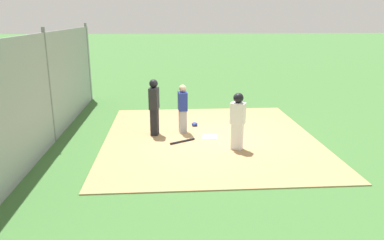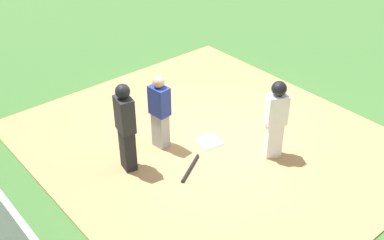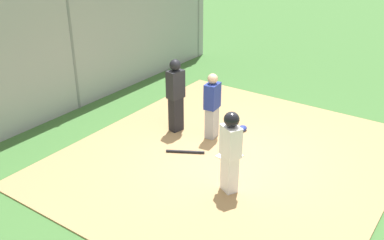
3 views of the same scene
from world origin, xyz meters
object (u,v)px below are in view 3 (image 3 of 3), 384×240
object	(u,v)px
runner	(230,147)
catcher	(212,105)
umpire	(176,94)
catcher_mask	(242,128)
home_plate	(229,156)
parked_car_red	(62,33)
baseball_bat	(185,152)

from	to	relation	value
runner	catcher	bearing A→B (deg)	69.46
catcher	umpire	bearing A→B (deg)	-174.51
runner	catcher_mask	size ratio (longest dim) A/B	6.71
umpire	catcher_mask	world-z (taller)	umpire
home_plate	catcher_mask	size ratio (longest dim) A/B	1.83
home_plate	catcher_mask	bearing A→B (deg)	-163.16
catcher	umpire	xyz separation A→B (m)	(0.18, -0.89, 0.13)
runner	parked_car_red	distance (m)	11.22
catcher_mask	runner	bearing A→B (deg)	23.21
runner	catcher_mask	distance (m)	2.70
catcher	catcher_mask	distance (m)	1.11
umpire	parked_car_red	bearing A→B (deg)	168.32
catcher	home_plate	bearing A→B (deg)	-40.48
baseball_bat	catcher_mask	size ratio (longest dim) A/B	3.51
catcher	parked_car_red	distance (m)	9.26
home_plate	umpire	distance (m)	1.97
home_plate	baseball_bat	xyz separation A→B (m)	(0.42, -0.87, 0.02)
catcher_mask	umpire	bearing A→B (deg)	-56.35
home_plate	catcher_mask	distance (m)	1.31
baseball_bat	catcher_mask	world-z (taller)	catcher_mask
catcher	runner	xyz separation A→B (m)	(1.66, 1.44, 0.11)
baseball_bat	catcher_mask	xyz separation A→B (m)	(-1.67, 0.49, 0.03)
parked_car_red	umpire	bearing A→B (deg)	67.38
home_plate	catcher	size ratio (longest dim) A/B	0.28
parked_car_red	baseball_bat	bearing A→B (deg)	64.91
runner	home_plate	bearing A→B (deg)	58.15
catcher	baseball_bat	xyz separation A→B (m)	(0.97, -0.06, -0.77)
home_plate	runner	world-z (taller)	runner
runner	baseball_bat	distance (m)	1.87
catcher	baseball_bat	size ratio (longest dim) A/B	1.84
home_plate	umpire	size ratio (longest dim) A/B	0.25
baseball_bat	catcher_mask	bearing A→B (deg)	-136.04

